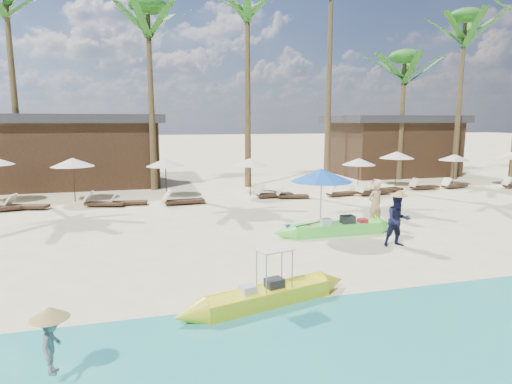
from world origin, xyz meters
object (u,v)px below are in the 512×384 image
object	(u,v)px
green_canoe	(337,228)
blue_umbrella	(322,175)
yellow_canoe	(267,296)
tourist	(375,204)

from	to	relation	value
green_canoe	blue_umbrella	xyz separation A→B (m)	(-0.55, 0.15, 1.86)
yellow_canoe	tourist	xyz separation A→B (m)	(5.94, 5.73, 0.64)
yellow_canoe	blue_umbrella	world-z (taller)	blue_umbrella
tourist	blue_umbrella	bearing A→B (deg)	3.38
tourist	green_canoe	bearing A→B (deg)	11.19
green_canoe	yellow_canoe	distance (m)	6.31
blue_umbrella	tourist	bearing A→B (deg)	15.26
yellow_canoe	tourist	bearing A→B (deg)	29.17
green_canoe	yellow_canoe	xyz separation A→B (m)	(-3.98, -4.90, -0.02)
yellow_canoe	blue_umbrella	bearing A→B (deg)	40.99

